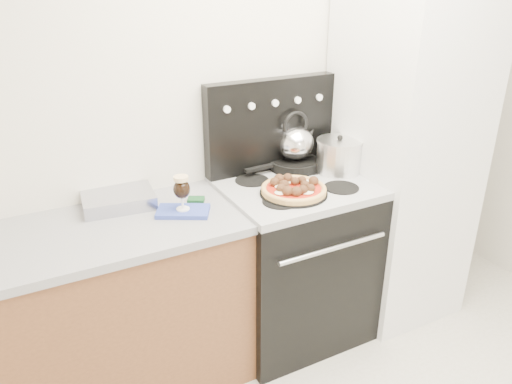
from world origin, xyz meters
TOP-DOWN VIEW (x-y plane):
  - room_shell at (0.00, 0.29)m, footprint 3.52×3.01m
  - base_cabinet at (-1.02, 1.20)m, footprint 1.45×0.60m
  - countertop at (-1.02, 1.20)m, footprint 1.48×0.63m
  - stove_body at (0.08, 1.18)m, footprint 0.76×0.65m
  - cooktop at (0.08, 1.18)m, footprint 0.76×0.65m
  - backguard at (0.08, 1.45)m, footprint 0.76×0.08m
  - fridge at (0.78, 1.15)m, footprint 0.64×0.68m
  - foil_sheet at (-0.79, 1.39)m, footprint 0.36×0.28m
  - oven_mitt at (-0.54, 1.17)m, footprint 0.28×0.24m
  - beer_glass at (-0.54, 1.17)m, footprint 0.08×0.08m
  - pizza_pan at (0.00, 1.07)m, footprint 0.36×0.36m
  - pizza at (0.00, 1.07)m, footprint 0.41×0.41m
  - skillet at (0.20, 1.38)m, footprint 0.30×0.30m
  - tea_kettle at (0.20, 1.38)m, footprint 0.22×0.22m
  - stock_pot at (0.38, 1.22)m, footprint 0.29×0.29m

SIDE VIEW (x-z plane):
  - base_cabinet at x=-1.02m, z-range 0.00..0.86m
  - stove_body at x=0.08m, z-range 0.00..0.88m
  - countertop at x=-1.02m, z-range 0.86..0.90m
  - cooktop at x=0.08m, z-range 0.88..0.92m
  - oven_mitt at x=-0.54m, z-range 0.90..0.92m
  - pizza_pan at x=0.00m, z-range 0.92..0.93m
  - foil_sheet at x=-0.79m, z-range 0.90..0.97m
  - skillet at x=0.20m, z-range 0.92..0.97m
  - fridge at x=0.78m, z-range 0.00..1.90m
  - pizza at x=0.00m, z-range 0.93..0.98m
  - beer_glass at x=-0.54m, z-range 0.92..1.09m
  - stock_pot at x=0.38m, z-range 0.92..1.09m
  - tea_kettle at x=0.20m, z-range 0.97..1.20m
  - backguard at x=0.08m, z-range 0.92..1.42m
  - room_shell at x=0.00m, z-range -0.01..2.51m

